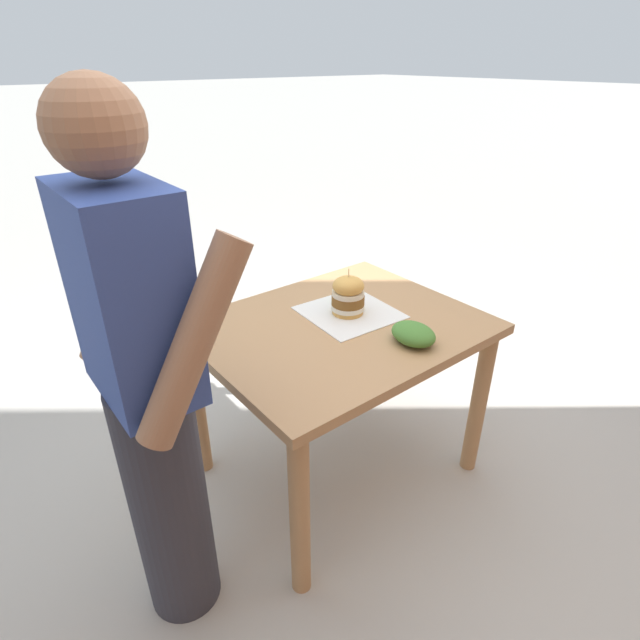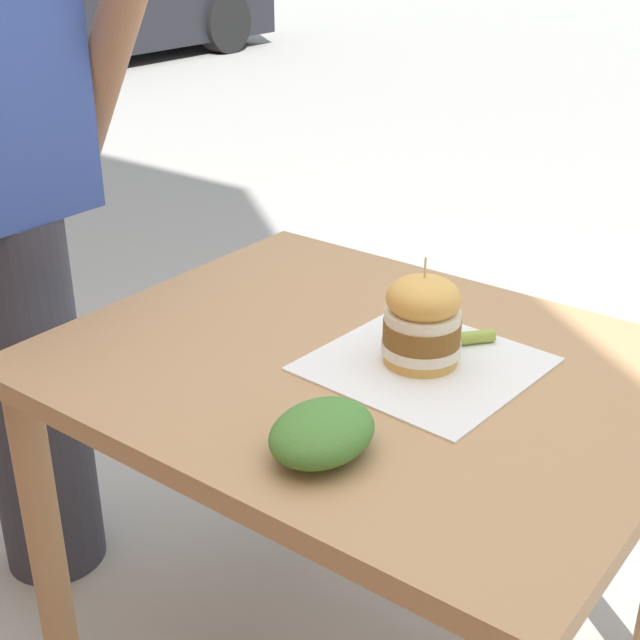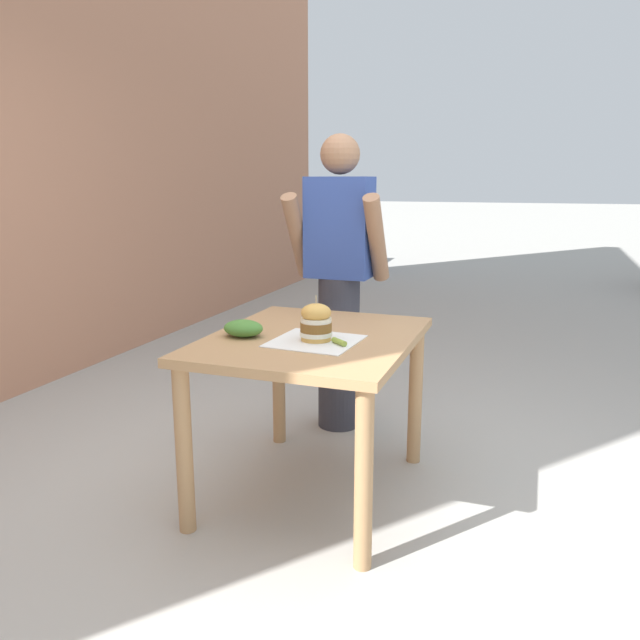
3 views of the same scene
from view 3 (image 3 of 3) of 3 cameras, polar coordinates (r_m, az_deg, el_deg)
The scene contains 8 objects.
ground_plane at distance 3.06m, azimuth -0.65°, elevation -15.40°, with size 80.00×80.00×0.00m, color #ADAAA3.
patio_table at distance 2.82m, azimuth -0.69°, elevation -3.84°, with size 0.88×1.10×0.76m.
serving_paper at distance 2.68m, azimuth -0.45°, elevation -1.94°, with size 0.36×0.36×0.00m, color white.
sandwich at distance 2.67m, azimuth -0.36°, elevation -0.19°, with size 0.14×0.14×0.20m.
pickle_spear at distance 2.62m, azimuth 1.76°, elevation -2.00°, with size 0.02×0.02×0.09m, color #8EA83D.
side_salad at distance 2.78m, azimuth -7.03°, elevation -0.75°, with size 0.18×0.14×0.07m, color #477F33.
diner_across_table at distance 3.57m, azimuth 1.75°, elevation 3.71°, with size 0.55×0.35×1.69m.
parked_car_near_curb at distance 11.09m, azimuth -9.26°, elevation 8.81°, with size 4.27×1.97×1.60m.
Camera 3 is at (0.94, -2.53, 1.44)m, focal length 35.00 mm.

